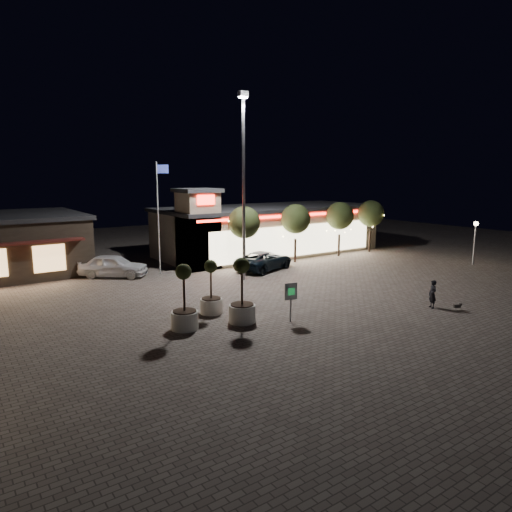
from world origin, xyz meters
TOP-DOWN VIEW (x-y plane):
  - ground at (0.00, 0.00)m, footprint 90.00×90.00m
  - retail_building at (9.51, 15.82)m, footprint 20.40×8.40m
  - floodlight_pole at (2.00, 8.00)m, footprint 0.60×0.40m
  - flagpole at (-1.90, 13.00)m, footprint 0.95×0.10m
  - lamp_post_east at (20.00, 2.00)m, footprint 0.36×0.36m
  - string_tree_a at (4.00, 11.00)m, footprint 2.42×2.42m
  - string_tree_b at (9.00, 11.00)m, footprint 2.42×2.42m
  - string_tree_c at (14.00, 11.00)m, footprint 2.42×2.42m
  - string_tree_d at (18.00, 11.00)m, footprint 2.42×2.42m
  - pickup_truck at (5.12, 9.96)m, footprint 5.66×3.97m
  - white_sedan at (-5.06, 14.00)m, footprint 4.89×4.41m
  - pedestrian at (6.67, -3.40)m, footprint 0.56×0.66m
  - dog at (7.45, -4.45)m, footprint 0.47×0.30m
  - planter_left at (-3.60, 2.57)m, footprint 1.15×1.15m
  - planter_mid at (-5.85, 1.08)m, footprint 1.26×1.26m
  - planter_right at (-3.10, 0.40)m, footprint 1.30×1.30m
  - valet_sign at (-1.11, -0.89)m, footprint 0.63×0.22m

SIDE VIEW (x-z plane):
  - ground at x=0.00m, z-range 0.00..0.00m
  - dog at x=7.45m, z-range 0.12..0.38m
  - pickup_truck at x=5.12m, z-range 0.00..1.43m
  - pedestrian at x=6.67m, z-range 0.00..1.52m
  - white_sedan at x=-5.06m, z-range 0.00..1.61m
  - planter_left at x=-3.60m, z-range -0.54..2.28m
  - planter_mid at x=-5.85m, z-range -0.59..2.51m
  - planter_right at x=-3.10m, z-range -0.61..2.59m
  - valet_sign at x=-1.11m, z-range 0.39..2.33m
  - retail_building at x=9.51m, z-range -0.84..5.26m
  - lamp_post_east at x=20.00m, z-range 0.72..4.20m
  - string_tree_a at x=4.00m, z-range 1.17..5.95m
  - string_tree_b at x=9.00m, z-range 1.17..5.95m
  - string_tree_c at x=14.00m, z-range 1.17..5.95m
  - string_tree_d at x=18.00m, z-range 1.17..5.95m
  - flagpole at x=-1.90m, z-range 0.74..8.74m
  - floodlight_pole at x=2.00m, z-range 0.83..13.21m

